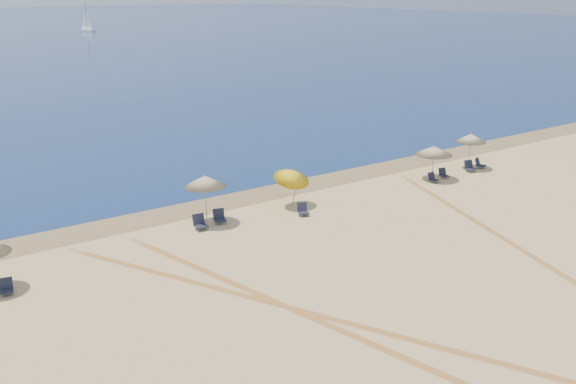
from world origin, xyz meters
name	(u,v)px	position (x,y,z in m)	size (l,w,h in m)	color
wet_sand	(249,196)	(0.00, 24.00, 0.00)	(500.00, 500.00, 0.00)	olive
umbrella_2	(205,181)	(-4.13, 21.43, 2.27)	(2.13, 2.13, 2.61)	gray
umbrella_3	(292,175)	(0.98, 21.00, 1.83)	(1.98, 2.05, 2.43)	gray
umbrella_4	(434,151)	(11.30, 20.20, 1.87)	(2.34, 2.34, 2.22)	gray
umbrella_5	(471,138)	(15.22, 20.55, 2.09)	(2.03, 2.03, 2.43)	gray
chair_3	(6,287)	(-14.37, 18.98, 0.27)	(0.64, 0.70, 0.62)	black
chair_4	(200,223)	(-4.80, 20.90, 0.33)	(0.67, 0.77, 0.74)	black
chair_5	(219,217)	(-3.57, 21.11, 0.31)	(0.76, 0.83, 0.71)	black
chair_6	(303,210)	(0.66, 19.57, 0.29)	(0.73, 0.78, 0.65)	black
chair_7	(433,178)	(10.85, 19.73, 0.27)	(0.54, 0.62, 0.61)	black
chair_8	(443,174)	(12.13, 20.00, 0.27)	(0.64, 0.70, 0.62)	black
chair_9	(470,167)	(14.70, 20.02, 0.32)	(0.75, 0.82, 0.73)	black
chair_10	(479,164)	(15.87, 20.17, 0.30)	(0.75, 0.81, 0.69)	black
sailboat_2	(86,23)	(39.00, 174.44, 2.35)	(3.28, 5.30, 7.75)	white
tire_tracks	(439,310)	(-1.27, 8.18, 0.00)	(47.09, 38.68, 0.00)	tan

